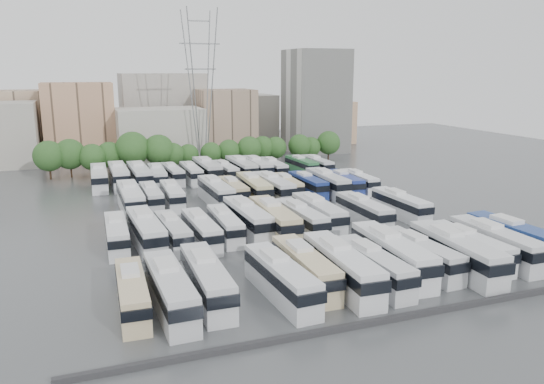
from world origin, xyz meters
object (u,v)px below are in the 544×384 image
object	(u,v)px
bus_r3_s4	(173,174)
bus_r3_s12	(301,165)
bus_r2_s13	(359,181)
bus_r2_s3	(172,195)
bus_r0_s13	(516,239)
bus_r3_s3	(157,176)
bus_r3_s13	(317,165)
bus_r1_s8	(318,213)
apartment_tower	(316,101)
bus_r2_s11	(327,183)
bus_r0_s5	(305,267)
bus_r1_s3	(201,230)
bus_r3_s1	(119,175)
bus_r1_s6	(274,219)
bus_r1_s5	(247,218)
electricity_pylon	(201,80)
bus_r0_s0	(132,293)
bus_r0_s9	(420,254)
bus_r0_s8	(392,254)
bus_r0_s11	(469,247)
bus_r3_s7	(225,171)
bus_r2_s6	(233,190)
bus_r2_s10	(308,185)
bus_r3_s0	(99,177)
bus_r1_s4	(225,225)
bus_r3_s6	(207,170)
bus_r2_s5	(216,192)
bus_r3_s9	(257,168)
bus_r1_s10	(363,211)
bus_r0_s12	(496,243)
bus_r3_s10	(273,168)
bus_r0_s4	(281,278)
bus_r3_s5	(191,173)
bus_r2_s2	(151,197)
bus_r2_s8	(273,187)
bus_r2_s1	(131,199)
bus_r1_s2	(173,232)
bus_r0_s6	(342,267)
bus_r0_s10	(456,252)
bus_r1_s0	(117,234)
bus_r0_s1	(170,290)
bus_r2_s7	(254,188)
bus_r0_s7	(373,266)
bus_r1_s7	(301,219)
bus_r3_s2	(139,175)

from	to	relation	value
bus_r3_s4	bus_r3_s12	distance (m)	26.43
bus_r2_s13	bus_r2_s3	bearing A→B (deg)	-179.53
bus_r0_s13	bus_r3_s12	world-z (taller)	bus_r0_s13
bus_r3_s3	bus_r3_s13	xyz separation A→B (m)	(32.90, 1.10, -0.14)
bus_r1_s8	bus_r0_s13	bearing A→B (deg)	-47.88
apartment_tower	bus_r2_s11	size ratio (longest dim) A/B	1.99
bus_r0_s5	bus_r1_s3	bearing A→B (deg)	113.58
apartment_tower	bus_r3_s1	size ratio (longest dim) A/B	1.93
bus_r1_s6	bus_r1_s5	bearing A→B (deg)	150.89
electricity_pylon	bus_r0_s13	bearing A→B (deg)	-75.35
bus_r0_s0	bus_r0_s9	distance (m)	29.81
bus_r0_s8	bus_r0_s11	size ratio (longest dim) A/B	1.16
bus_r3_s7	bus_r3_s12	distance (m)	16.36
bus_r0_s8	bus_r3_s13	size ratio (longest dim) A/B	1.23
bus_r0_s8	bus_r3_s1	size ratio (longest dim) A/B	1.02
bus_r2_s6	bus_r0_s5	bearing A→B (deg)	-94.98
bus_r2_s10	bus_r3_s7	bearing A→B (deg)	118.38
bus_r2_s13	bus_r3_s0	distance (m)	46.77
bus_r1_s5	bus_r1_s6	bearing A→B (deg)	-32.44
bus_r1_s4	bus_r3_s6	distance (m)	36.85
bus_r3_s0	bus_r1_s4	bearing A→B (deg)	-68.01
bus_r2_s5	bus_r3_s9	world-z (taller)	bus_r2_s5
bus_r0_s0	bus_r1_s10	world-z (taller)	bus_r1_s10
bus_r0_s12	bus_r3_s9	distance (m)	55.05
bus_r3_s10	electricity_pylon	bearing A→B (deg)	115.49
bus_r0_s4	bus_r3_s5	world-z (taller)	bus_r0_s4
bus_r3_s6	bus_r3_s5	bearing A→B (deg)	-171.72
bus_r2_s2	bus_r1_s3	bearing A→B (deg)	-80.67
bus_r2_s8	bus_r0_s0	bearing A→B (deg)	-128.43
bus_r2_s6	bus_r3_s0	distance (m)	26.65
bus_r2_s1	bus_r2_s2	bearing A→B (deg)	26.78
bus_r3_s10	bus_r0_s8	bearing A→B (deg)	-96.15
bus_r1_s2	bus_r3_s6	world-z (taller)	bus_r3_s6
bus_r0_s4	bus_r1_s6	world-z (taller)	bus_r1_s6
bus_r0_s6	bus_r2_s11	size ratio (longest dim) A/B	1.04
bus_r0_s10	bus_r3_s0	distance (m)	65.14
bus_r0_s8	bus_r2_s3	world-z (taller)	bus_r0_s8
bus_r3_s13	bus_r1_s0	bearing A→B (deg)	-142.74
bus_r0_s1	bus_r0_s9	distance (m)	26.63
bus_r2_s7	bus_r3_s9	size ratio (longest dim) A/B	1.03
bus_r2_s3	bus_r0_s7	bearing A→B (deg)	-69.08
bus_r0_s12	bus_r1_s10	xyz separation A→B (m)	(-6.53, 17.90, -0.14)
bus_r2_s7	bus_r2_s11	world-z (taller)	bus_r2_s11
bus_r1_s3	bus_r0_s5	bearing A→B (deg)	-68.99
bus_r1_s2	bus_r2_s8	distance (m)	26.84
bus_r0_s0	bus_r3_s13	world-z (taller)	bus_r0_s0
bus_r1_s6	electricity_pylon	bearing A→B (deg)	88.06
bus_r1_s7	bus_r2_s6	bearing A→B (deg)	97.90
bus_r3_s2	bus_r3_s7	size ratio (longest dim) A/B	1.22
electricity_pylon	bus_r3_s12	xyz separation A→B (m)	(16.06, -19.67, -16.92)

